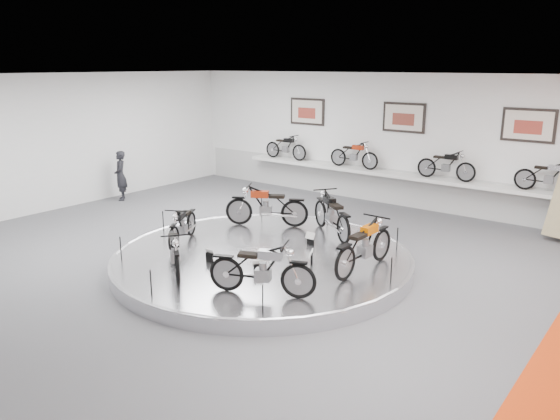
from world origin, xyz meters
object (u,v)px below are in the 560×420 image
Objects in this scene: shelf at (397,175)px; bike_f at (262,269)px; bike_b at (332,214)px; bike_d at (183,225)px; display_platform at (263,260)px; bike_a at (365,245)px; visitor at (121,176)px; bike_c at (267,206)px; bike_e at (175,251)px.

bike_f is at bearing -80.31° from shelf.
bike_b is 1.18× the size of bike_d.
display_platform is 6.46m from shelf.
bike_b reaches higher than bike_d.
bike_a is 4.19m from bike_d.
shelf is 6.22× the size of bike_b.
bike_b is (0.48, -4.41, -0.18)m from shelf.
visitor is at bearing -148.56° from shelf.
bike_c is (-1.22, -4.75, -0.18)m from shelf.
bike_a is (2.22, 0.45, 0.66)m from display_platform.
shelf is 7.23m from bike_d.
bike_e reaches higher than bike_d.
bike_e is at bearing 163.75° from bike_f.
bike_e is (-0.60, -1.93, 0.60)m from display_platform.
bike_d is at bearing -104.77° from shelf.
bike_e is at bearing 109.66° from bike_b.
bike_f is at bearing 44.53° from bike_e.
bike_f is (2.60, -3.35, -0.04)m from bike_c.
bike_c is 1.18× the size of bike_d.
visitor is at bearing 36.01° from bike_b.
shelf is 6.30× the size of bike_a.
shelf is 4.44m from bike_b.
display_platform is 3.67× the size of bike_a.
bike_a is at bearing 173.45° from bike_b.
shelf is 6.66× the size of bike_f.
bike_b reaches higher than bike_f.
bike_b is at bearing -83.76° from shelf.
visitor reaches higher than bike_e.
bike_e is (-1.09, -3.92, -0.07)m from bike_b.
bike_c reaches higher than bike_a.
bike_b is 3.47m from bike_d.
visitor is (-5.56, 2.46, 0.05)m from bike_d.
visitor is (-7.88, -0.12, -0.03)m from bike_b.
visitor is at bearing -31.21° from bike_c.
bike_c is (-1.70, -0.34, 0.00)m from bike_b.
visitor is at bearing 82.99° from bike_a.
visitor reaches higher than bike_f.
bike_e is at bearing 8.36° from visitor.
bike_f reaches higher than shelf.
bike_e is at bearing 131.46° from bike_a.
bike_a is at bearing 45.85° from bike_f.
bike_c is 1.16× the size of bike_e.
bike_d is 0.91× the size of bike_f.
bike_d is 6.08m from visitor.
bike_a is 1.10× the size of visitor.
display_platform is at bearing 111.57° from bike_b.
bike_c is (-1.22, 1.65, 0.67)m from display_platform.
bike_e is (-0.60, -8.33, -0.25)m from shelf.
visitor is at bearing -142.33° from bike_d.
display_platform is at bearing 102.80° from bike_a.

